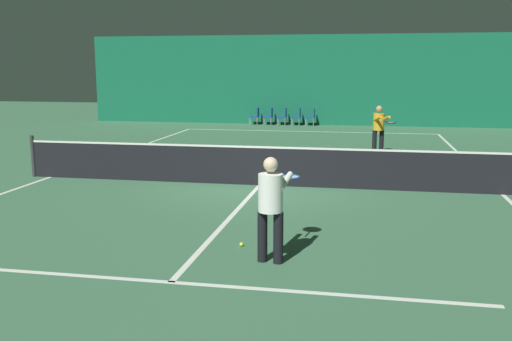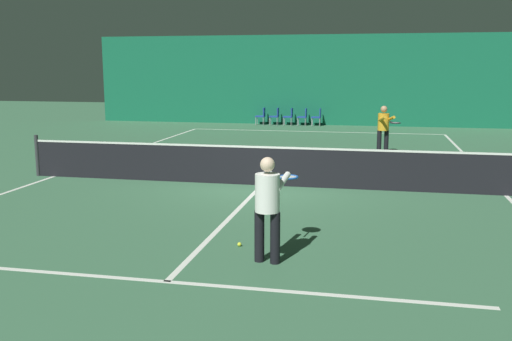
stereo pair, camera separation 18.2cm
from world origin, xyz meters
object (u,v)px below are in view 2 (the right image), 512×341
Objects in this scene: tennis_net at (262,164)px; courtside_chair_2 at (289,115)px; courtside_chair_1 at (276,115)px; tennis_ball at (239,244)px; courtside_chair_4 at (318,116)px; player_near at (268,201)px; courtside_chair_3 at (304,116)px; courtside_chair_0 at (262,115)px; player_far at (384,126)px.

tennis_net reaches higher than courtside_chair_2.
tennis_ball is (2.78, -19.18, -0.45)m from courtside_chair_1.
courtside_chair_2 and courtside_chair_4 have the same top height.
courtside_chair_1 is 19.39m from tennis_ball.
player_near reaches higher than tennis_net.
courtside_chair_1 is 1.00× the size of courtside_chair_4.
courtside_chair_3 is 0.69m from courtside_chair_4.
courtside_chair_4 is (2.76, 0.00, 0.00)m from courtside_chair_0.
courtside_chair_1 is at bearing -90.00° from courtside_chair_4.
tennis_net is 14.29× the size of courtside_chair_4.
player_far is 9.20m from courtside_chair_4.
courtside_chair_0 is (-5.78, 8.68, -0.43)m from player_far.
courtside_chair_1 and courtside_chair_4 have the same top height.
courtside_chair_2 is 1.00× the size of courtside_chair_4.
courtside_chair_3 is 19.24m from tennis_ball.
courtside_chair_2 is (-1.51, 14.45, -0.03)m from tennis_net.
player_near is 19.82m from courtside_chair_4.
courtside_chair_0 is 2.76m from courtside_chair_4.
player_near is at bearing 5.71° from courtside_chair_3.
tennis_net is 181.82× the size of tennis_ball.
courtside_chair_2 is (0.69, 0.00, 0.00)m from courtside_chair_1.
player_far is 9.74m from courtside_chair_2.
player_far is (2.89, 5.77, 0.40)m from tennis_net.
player_far is 1.87× the size of courtside_chair_2.
player_far is 10.43m from courtside_chair_0.
tennis_net is 7.77× the size of player_near.
tennis_net is at bearing 5.96° from courtside_chair_2.
courtside_chair_0 and courtside_chair_4 have the same top height.
courtside_chair_1 is at bearing 98.66° from tennis_net.
courtside_chair_1 and courtside_chair_3 have the same top height.
player_near is at bearing 11.58° from courtside_chair_0.
tennis_net is 6.47m from player_far.
courtside_chair_0 is 1.00× the size of courtside_chair_4.
courtside_chair_2 is 1.00× the size of courtside_chair_3.
courtside_chair_4 is (2.07, 0.00, 0.00)m from courtside_chair_1.
player_far is at bearing 0.28° from player_near.
tennis_ball is at bearing 53.35° from player_near.
player_near is 1.84× the size of courtside_chair_2.
player_near is at bearing 7.69° from courtside_chair_2.
tennis_ball is at bearing 10.27° from courtside_chair_0.
courtside_chair_1 is (-3.36, 19.77, -0.42)m from player_near.
courtside_chair_0 is 1.00× the size of courtside_chair_3.
tennis_net reaches higher than courtside_chair_3.
tennis_net is at bearing 8.66° from courtside_chair_1.
courtside_chair_1 is 1.38m from courtside_chair_3.
courtside_chair_2 and courtside_chair_3 have the same top height.
courtside_chair_0 is at bearing -90.00° from courtside_chair_4.
courtside_chair_0 is 1.00× the size of courtside_chair_2.
courtside_chair_1 is (-5.09, 8.68, -0.43)m from player_far.
courtside_chair_0 is at bearing -167.57° from player_far.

